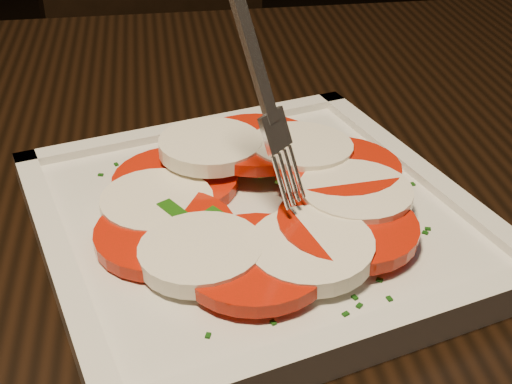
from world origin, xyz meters
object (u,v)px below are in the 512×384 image
Objects in this scene: table at (179,311)px; plate at (256,222)px; chair at (182,59)px; fork at (239,47)px.

table is 0.13m from plate.
chair is at bearing 80.08° from table.
fork is at bearing -54.05° from table.
plate is 0.12m from fork.
table is at bearing 87.68° from fork.
table is 5.03× the size of plate.
chair is 0.92m from fork.
chair is 3.64× the size of plate.
chair is (0.14, 0.80, -0.12)m from table.
fork reaches higher than table.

